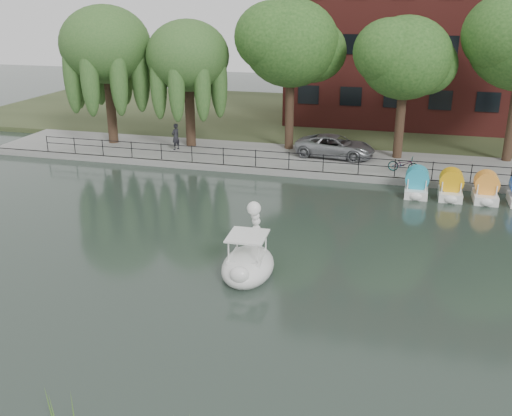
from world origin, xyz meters
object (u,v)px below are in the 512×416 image
at_px(minivan, 335,145).
at_px(bicycle, 403,163).
at_px(pedestrian, 176,135).
at_px(swan_boat, 248,260).

height_order(minivan, bicycle, minivan).
height_order(minivan, pedestrian, pedestrian).
height_order(bicycle, pedestrian, pedestrian).
xyz_separation_m(bicycle, swan_boat, (-5.27, -13.91, -0.34)).
xyz_separation_m(pedestrian, swan_boat, (9.22, -15.30, -0.83)).
xyz_separation_m(bicycle, pedestrian, (-14.50, 1.39, 0.49)).
relative_size(minivan, swan_boat, 1.77).
bearing_deg(bicycle, minivan, 68.13).
bearing_deg(pedestrian, bicycle, 105.81).
height_order(minivan, swan_boat, swan_boat).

